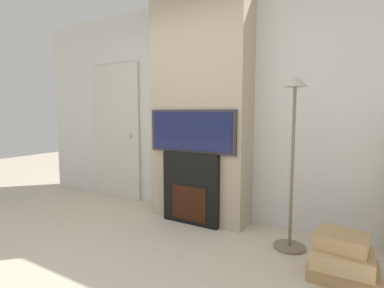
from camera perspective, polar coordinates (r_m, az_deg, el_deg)
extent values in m
cube|color=silver|center=(3.76, 3.28, 6.97)|extent=(6.00, 0.06, 2.70)
cube|color=tan|center=(3.56, 1.60, 7.03)|extent=(1.19, 0.39, 2.70)
cube|color=black|center=(3.51, 0.00, -8.36)|extent=(0.71, 0.14, 0.83)
cube|color=#33160A|center=(3.49, -0.63, -11.26)|extent=(0.44, 0.01, 0.40)
cube|color=#2D2D33|center=(3.40, 0.00, 2.44)|extent=(1.10, 0.06, 0.49)
cube|color=#191E4C|center=(3.38, -0.29, 2.41)|extent=(1.01, 0.01, 0.43)
cylinder|color=#726651|center=(3.16, 18.04, -18.11)|extent=(0.30, 0.30, 0.03)
cylinder|color=#726651|center=(2.93, 18.54, -4.43)|extent=(0.03, 0.03, 1.49)
cone|color=#B7B2A3|center=(2.90, 19.08, 11.25)|extent=(0.22, 0.22, 0.10)
cube|color=tan|center=(2.81, 26.82, -20.72)|extent=(0.50, 0.43, 0.11)
cube|color=tan|center=(2.72, 26.64, -18.84)|extent=(0.45, 0.39, 0.13)
cube|color=tan|center=(2.69, 26.66, -16.21)|extent=(0.38, 0.33, 0.12)
cube|color=beige|center=(4.67, -14.38, 2.28)|extent=(0.93, 0.04, 1.99)
sphere|color=silver|center=(4.41, -11.75, 1.61)|extent=(0.06, 0.06, 0.06)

